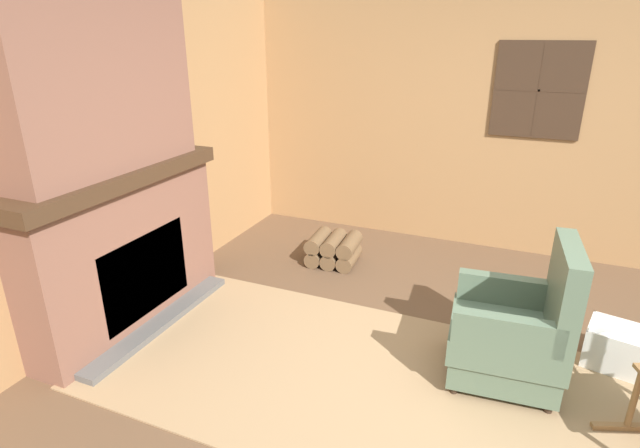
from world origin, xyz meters
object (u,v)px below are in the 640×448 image
(firewood_stack, at_px, (334,249))
(oil_lamp_vase, at_px, (26,181))
(armchair, at_px, (514,334))
(storage_case, at_px, (140,149))
(laundry_basket, at_px, (625,350))

(firewood_stack, height_order, oil_lamp_vase, oil_lamp_vase)
(armchair, height_order, firewood_stack, armchair)
(armchair, bearing_deg, storage_case, -3.59)
(firewood_stack, distance_m, oil_lamp_vase, 2.77)
(laundry_basket, height_order, oil_lamp_vase, oil_lamp_vase)
(armchair, relative_size, laundry_basket, 1.84)
(firewood_stack, bearing_deg, armchair, -35.34)
(armchair, bearing_deg, laundry_basket, -153.63)
(oil_lamp_vase, relative_size, storage_case, 0.94)
(armchair, height_order, storage_case, storage_case)
(armchair, xyz_separation_m, laundry_basket, (0.71, 0.43, -0.21))
(firewood_stack, bearing_deg, storage_case, -131.05)
(armchair, height_order, laundry_basket, armchair)
(armchair, xyz_separation_m, oil_lamp_vase, (-2.83, -1.03, 0.97))
(firewood_stack, xyz_separation_m, laundry_basket, (2.43, -0.79, -0.00))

